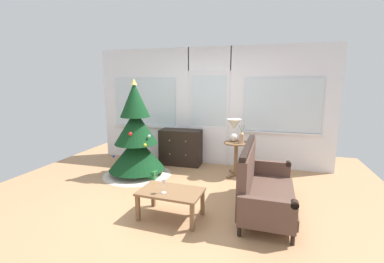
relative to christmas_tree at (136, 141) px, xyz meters
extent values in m
plane|color=#AD7F56|center=(1.19, -0.92, -0.68)|extent=(6.76, 6.76, 0.00)
cube|color=white|center=(-0.34, 1.17, 0.60)|extent=(2.15, 0.08, 2.55)
cube|color=white|center=(2.71, 1.17, 0.60)|extent=(2.15, 0.08, 2.55)
cube|color=white|center=(1.19, 1.17, 1.62)|extent=(0.94, 0.08, 0.50)
cube|color=silver|center=(1.19, 1.13, 0.35)|extent=(0.90, 0.05, 2.05)
cube|color=white|center=(1.19, 1.11, -0.23)|extent=(0.78, 0.02, 0.80)
cube|color=silver|center=(1.19, 1.11, 0.72)|extent=(0.78, 0.01, 1.10)
cube|color=silver|center=(-0.34, 1.12, 0.67)|extent=(1.50, 0.01, 1.10)
cube|color=silver|center=(2.71, 1.12, 0.67)|extent=(1.50, 0.01, 1.10)
cube|color=silver|center=(-0.34, 1.10, 0.10)|extent=(1.59, 0.06, 0.03)
cube|color=silver|center=(2.71, 1.10, 0.10)|extent=(1.59, 0.06, 0.03)
cylinder|color=#4C331E|center=(0.00, 0.00, -0.58)|extent=(0.10, 0.10, 0.19)
cone|color=beige|center=(0.00, 0.00, -0.63)|extent=(1.34, 1.34, 0.10)
cone|color=#0F3819|center=(0.00, 0.00, -0.24)|extent=(1.09, 1.09, 0.65)
cone|color=#0F3819|center=(0.00, 0.00, 0.28)|extent=(0.83, 0.83, 0.65)
cone|color=#0F3819|center=(0.00, 0.00, 0.81)|extent=(0.57, 0.57, 0.65)
cone|color=#E0BC4C|center=(0.00, 0.00, 1.14)|extent=(0.12, 0.12, 0.12)
sphere|color=red|center=(-0.24, 0.28, 0.18)|extent=(0.07, 0.07, 0.07)
sphere|color=gold|center=(0.30, -0.23, 0.00)|extent=(0.06, 0.06, 0.06)
sphere|color=silver|center=(0.34, -0.12, 0.15)|extent=(0.05, 0.05, 0.05)
sphere|color=#264CB2|center=(-0.43, -0.15, -0.30)|extent=(0.05, 0.05, 0.05)
sphere|color=red|center=(0.06, -0.31, 0.21)|extent=(0.07, 0.07, 0.07)
cube|color=black|center=(0.62, 0.87, -0.29)|extent=(0.91, 0.43, 0.78)
sphere|color=tan|center=(0.45, 0.65, -0.10)|extent=(0.03, 0.03, 0.03)
sphere|color=tan|center=(0.81, 0.65, -0.10)|extent=(0.03, 0.03, 0.03)
sphere|color=tan|center=(0.45, 0.65, -0.40)|extent=(0.03, 0.03, 0.03)
sphere|color=tan|center=(0.81, 0.65, -0.40)|extent=(0.03, 0.03, 0.03)
cylinder|color=black|center=(2.78, -1.63, -0.61)|extent=(0.05, 0.05, 0.14)
cylinder|color=black|center=(2.81, -0.14, -0.61)|extent=(0.05, 0.05, 0.14)
cylinder|color=black|center=(2.18, -1.61, -0.61)|extent=(0.05, 0.05, 0.14)
cylinder|color=black|center=(2.21, -0.13, -0.61)|extent=(0.05, 0.05, 0.14)
cube|color=brown|center=(2.50, -0.88, -0.47)|extent=(0.75, 1.44, 0.14)
cube|color=brown|center=(2.20, -0.87, -0.09)|extent=(0.15, 1.43, 0.62)
cube|color=black|center=(2.20, -0.87, 0.25)|extent=(0.11, 1.40, 0.06)
cube|color=brown|center=(2.48, -1.63, -0.35)|extent=(0.66, 0.10, 0.38)
cylinder|color=black|center=(2.77, -1.64, -0.18)|extent=(0.09, 0.09, 0.09)
cube|color=brown|center=(2.51, -0.12, -0.35)|extent=(0.66, 0.10, 0.38)
cylinder|color=black|center=(2.80, -0.13, -0.18)|extent=(0.09, 0.09, 0.09)
cylinder|color=brown|center=(1.89, 0.47, -0.02)|extent=(0.48, 0.48, 0.02)
cylinder|color=brown|center=(1.89, 0.47, -0.35)|extent=(0.07, 0.07, 0.65)
cube|color=brown|center=(2.05, 0.47, -0.66)|extent=(0.20, 0.05, 0.04)
cube|color=brown|center=(1.81, 0.61, -0.66)|extent=(0.14, 0.20, 0.04)
cube|color=brown|center=(1.81, 0.33, -0.66)|extent=(0.14, 0.20, 0.04)
sphere|color=silver|center=(1.83, 0.51, 0.08)|extent=(0.16, 0.16, 0.16)
cylinder|color=silver|center=(1.83, 0.51, 0.21)|extent=(0.02, 0.02, 0.06)
cone|color=silver|center=(1.83, 0.51, 0.34)|extent=(0.28, 0.28, 0.20)
cylinder|color=tan|center=(1.99, 0.41, 0.08)|extent=(0.09, 0.09, 0.16)
sphere|color=tan|center=(1.99, 0.41, 0.16)|extent=(0.10, 0.10, 0.10)
cylinder|color=#4C7042|center=(1.97, 0.41, 0.26)|extent=(0.07, 0.01, 0.17)
cylinder|color=#4C7042|center=(1.99, 0.41, 0.26)|extent=(0.01, 0.01, 0.18)
cylinder|color=#4C7042|center=(2.01, 0.41, 0.26)|extent=(0.07, 0.01, 0.17)
cube|color=brown|center=(1.24, -1.42, -0.31)|extent=(0.87, 0.57, 0.03)
cube|color=brown|center=(0.85, -1.62, -0.50)|extent=(0.05, 0.05, 0.36)
cube|color=brown|center=(1.61, -1.66, -0.50)|extent=(0.05, 0.05, 0.36)
cube|color=brown|center=(0.87, -1.18, -0.50)|extent=(0.05, 0.05, 0.36)
cube|color=brown|center=(1.63, -1.22, -0.50)|extent=(0.05, 0.05, 0.36)
cylinder|color=silver|center=(1.18, -1.51, -0.29)|extent=(0.06, 0.06, 0.01)
cylinder|color=silver|center=(1.18, -1.51, -0.24)|extent=(0.01, 0.01, 0.10)
cone|color=silver|center=(1.18, -1.51, -0.14)|extent=(0.08, 0.08, 0.09)
cube|color=#266633|center=(0.40, -0.20, -0.59)|extent=(0.18, 0.16, 0.18)
camera|label=1|loc=(2.44, -4.56, 1.15)|focal=24.89mm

